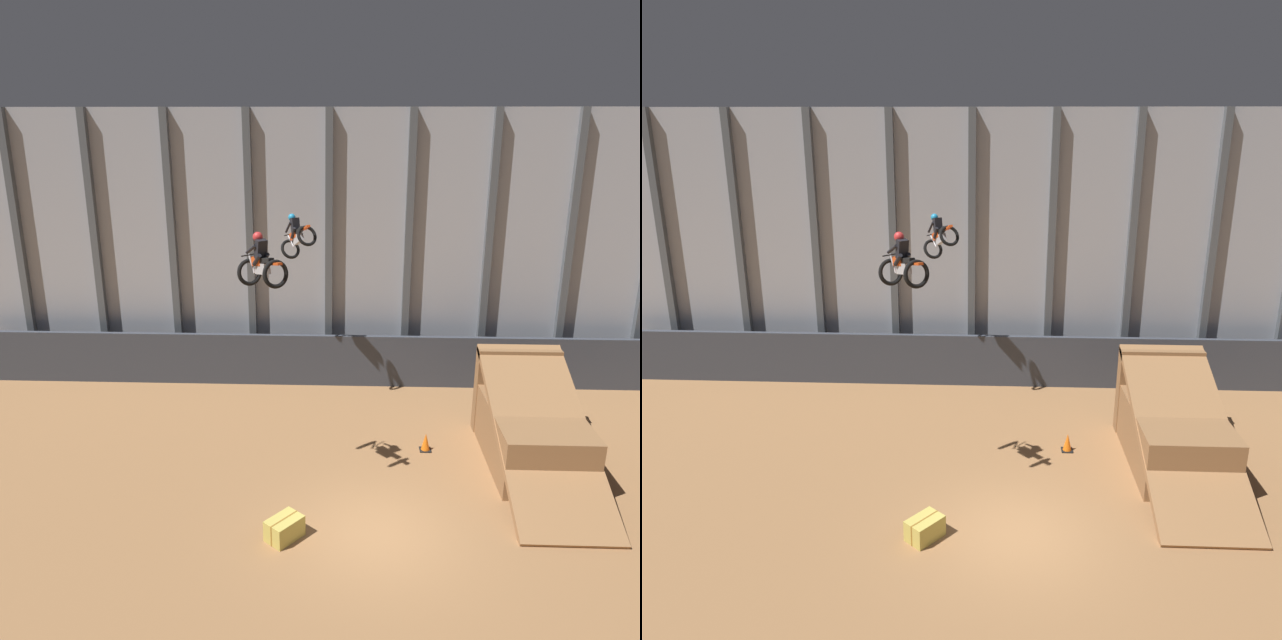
{
  "view_description": "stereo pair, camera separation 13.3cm",
  "coord_description": "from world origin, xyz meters",
  "views": [
    {
      "loc": [
        -0.92,
        -13.43,
        10.04
      ],
      "look_at": [
        -1.67,
        5.42,
        3.96
      ],
      "focal_mm": 35.0,
      "sensor_mm": 36.0,
      "label": 1
    },
    {
      "loc": [
        -0.79,
        -13.43,
        10.04
      ],
      "look_at": [
        -1.67,
        5.42,
        3.96
      ],
      "focal_mm": 35.0,
      "sensor_mm": 36.0,
      "label": 2
    }
  ],
  "objects": [
    {
      "name": "ground_plane",
      "position": [
        0.0,
        0.0,
        0.0
      ],
      "size": [
        60.0,
        60.0,
        0.0
      ],
      "primitive_type": "plane",
      "color": "#996B42"
    },
    {
      "name": "rider_bike_right_air",
      "position": [
        -2.57,
        8.01,
        6.17
      ],
      "size": [
        1.51,
        1.81,
        1.67
      ],
      "rotation": [
        -0.5,
        0.0,
        0.56
      ],
      "color": "black"
    },
    {
      "name": "arena_back_wall",
      "position": [
        -0.0,
        10.44,
        5.24
      ],
      "size": [
        32.0,
        0.4,
        10.48
      ],
      "color": "#A3A8B2",
      "rests_on": "ground_plane"
    },
    {
      "name": "rider_bike_left_air",
      "position": [
        -3.06,
        2.23,
        6.48
      ],
      "size": [
        1.55,
        1.73,
        1.56
      ],
      "rotation": [
        -0.16,
        0.0,
        0.64
      ],
      "color": "black"
    },
    {
      "name": "lower_barrier",
      "position": [
        0.0,
        9.34,
        1.03
      ],
      "size": [
        31.36,
        0.2,
        2.07
      ],
      "color": "#383D47",
      "rests_on": "ground_plane"
    },
    {
      "name": "dirt_ramp",
      "position": [
        4.84,
        3.98,
        1.03
      ],
      "size": [
        2.68,
        6.48,
        3.09
      ],
      "color": "olive",
      "rests_on": "ground_plane"
    },
    {
      "name": "traffic_cone_near_ramp",
      "position": [
        1.73,
        4.31,
        0.28
      ],
      "size": [
        0.36,
        0.36,
        0.58
      ],
      "color": "black",
      "rests_on": "ground_plane"
    },
    {
      "name": "hay_bale_trackside",
      "position": [
        -2.34,
        -0.23,
        0.28
      ],
      "size": [
        1.04,
        1.07,
        0.57
      ],
      "rotation": [
        0.0,
        0.0,
        0.86
      ],
      "color": "#CCB751",
      "rests_on": "ground_plane"
    }
  ]
}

